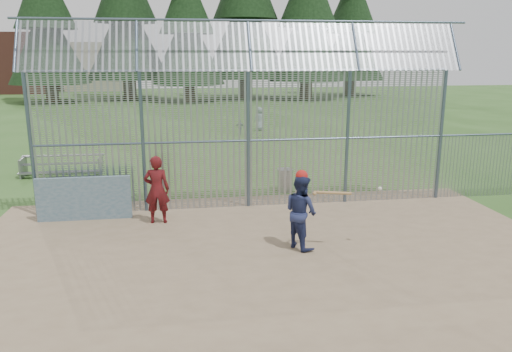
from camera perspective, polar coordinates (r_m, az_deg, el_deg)
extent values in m
plane|color=#2D511E|center=(11.73, 1.49, -8.48)|extent=(120.00, 120.00, 0.00)
cube|color=#756047|center=(11.27, 1.94, -9.37)|extent=(14.00, 10.00, 0.02)
cube|color=#38566B|center=(14.37, -19.04, -2.45)|extent=(2.50, 0.12, 1.20)
imported|color=navy|center=(11.62, 5.15, -4.08)|extent=(0.98, 1.06, 1.74)
imported|color=maroon|center=(13.53, -11.26, -1.53)|extent=(0.69, 0.48, 1.84)
imported|color=gray|center=(30.15, 0.40, 6.57)|extent=(0.77, 0.59, 1.41)
imported|color=slate|center=(28.59, -1.83, 5.60)|extent=(0.54, 0.40, 0.85)
sphere|color=#AC1A17|center=(11.39, 5.24, 0.01)|extent=(0.28, 0.28, 0.28)
cylinder|color=#AA7F4C|center=(11.53, 8.76, -1.91)|extent=(0.83, 0.31, 0.07)
sphere|color=#AA7F4C|center=(11.41, 6.69, -2.00)|extent=(0.09, 0.09, 0.09)
sphere|color=white|center=(11.81, 13.98, -1.40)|extent=(0.09, 0.09, 0.09)
cylinder|color=#989AA0|center=(16.63, 3.34, -0.53)|extent=(0.52, 0.52, 0.70)
cylinder|color=#9EA0A5|center=(16.55, 3.36, 0.71)|extent=(0.56, 0.56, 0.05)
sphere|color=#9EA0A5|center=(16.54, 3.36, 0.88)|extent=(0.10, 0.10, 0.10)
cube|color=slate|center=(19.83, -21.42, 0.41)|extent=(3.00, 0.25, 0.05)
cube|color=slate|center=(20.12, -21.27, 1.33)|extent=(3.00, 0.25, 0.05)
cube|color=slate|center=(20.40, -21.13, 2.22)|extent=(3.00, 0.25, 0.05)
cube|color=slate|center=(20.49, -25.07, 0.89)|extent=(0.06, 0.90, 0.70)
cube|color=gray|center=(19.87, -17.31, 1.21)|extent=(0.06, 0.90, 0.70)
cylinder|color=#47566B|center=(14.96, -24.34, 3.13)|extent=(0.10, 0.10, 4.00)
cylinder|color=#47566B|center=(14.44, -12.80, 3.67)|extent=(0.10, 0.10, 4.00)
cylinder|color=#47566B|center=(14.53, -0.89, 4.06)|extent=(0.10, 0.10, 4.00)
cylinder|color=#47566B|center=(15.22, 10.40, 4.28)|extent=(0.10, 0.10, 4.00)
cylinder|color=#47566B|center=(16.44, 20.37, 4.33)|extent=(0.10, 0.10, 4.00)
cylinder|color=#47566B|center=(14.33, -0.92, 11.97)|extent=(12.00, 0.07, 0.07)
cylinder|color=#47566B|center=(14.53, -0.89, 4.06)|extent=(12.00, 0.06, 0.06)
cube|color=gray|center=(14.53, -0.89, 4.06)|extent=(12.00, 0.02, 4.00)
cube|color=gray|center=(13.96, -0.72, 14.60)|extent=(12.00, 0.77, 1.31)
cylinder|color=#47566B|center=(16.62, 20.09, 0.93)|extent=(0.08, 0.08, 2.00)
cylinder|color=#332319|center=(52.19, -22.32, 9.47)|extent=(1.19, 1.19, 3.06)
cylinder|color=#332319|center=(54.00, -14.26, 10.36)|extent=(1.33, 1.33, 3.42)
cylinder|color=#332319|center=(49.79, -7.68, 10.09)|extent=(1.12, 1.12, 2.88)
cylinder|color=#332319|center=(53.21, -1.18, 10.82)|extent=(1.40, 1.40, 3.60)
cylinder|color=#332319|center=(52.39, 5.75, 10.51)|extent=(1.26, 1.26, 3.24)
cylinder|color=#332319|center=(57.95, 10.61, 10.56)|extent=(1.19, 1.19, 3.06)
cone|color=black|center=(58.17, 11.00, 19.11)|extent=(7.48, 7.48, 13.94)
cube|color=brown|center=(68.70, -26.20, 11.51)|extent=(10.00, 8.00, 7.00)
cube|color=#B2A58C|center=(69.44, -17.37, 11.87)|extent=(8.00, 7.00, 6.00)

